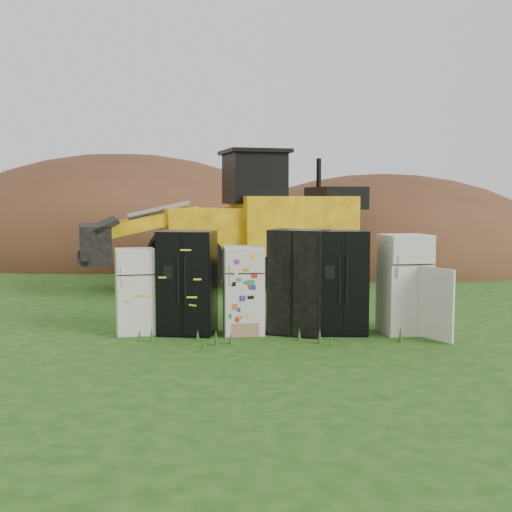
{
  "coord_description": "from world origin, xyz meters",
  "views": [
    {
      "loc": [
        -0.66,
        -11.47,
        2.46
      ],
      "look_at": [
        -0.21,
        2.0,
        1.23
      ],
      "focal_mm": 45.0,
      "sensor_mm": 36.0,
      "label": 1
    }
  ],
  "objects_px": {
    "fridge_black_right": "(341,282)",
    "fridge_black_side": "(187,282)",
    "fridge_sticker": "(243,290)",
    "wheel_loader": "(221,219)",
    "fridge_leftmost": "(135,291)",
    "fridge_open_door": "(405,284)",
    "fridge_dark_mid": "(299,282)"
  },
  "relations": [
    {
      "from": "fridge_black_right",
      "to": "fridge_open_door",
      "type": "height_order",
      "value": "fridge_black_right"
    },
    {
      "from": "fridge_leftmost",
      "to": "fridge_dark_mid",
      "type": "distance_m",
      "value": 2.96
    },
    {
      "from": "fridge_sticker",
      "to": "fridge_dark_mid",
      "type": "height_order",
      "value": "fridge_dark_mid"
    },
    {
      "from": "wheel_loader",
      "to": "fridge_sticker",
      "type": "bearing_deg",
      "value": -98.93
    },
    {
      "from": "fridge_sticker",
      "to": "fridge_black_right",
      "type": "distance_m",
      "value": 1.77
    },
    {
      "from": "fridge_black_right",
      "to": "fridge_leftmost",
      "type": "bearing_deg",
      "value": -176.98
    },
    {
      "from": "fridge_leftmost",
      "to": "fridge_sticker",
      "type": "xyz_separation_m",
      "value": [
        1.95,
        -0.09,
        0.02
      ]
    },
    {
      "from": "fridge_black_side",
      "to": "fridge_leftmost",
      "type": "bearing_deg",
      "value": -171.1
    },
    {
      "from": "fridge_black_side",
      "to": "fridge_black_right",
      "type": "height_order",
      "value": "fridge_black_right"
    },
    {
      "from": "fridge_black_right",
      "to": "fridge_open_door",
      "type": "xyz_separation_m",
      "value": [
        1.16,
        -0.03,
        -0.04
      ]
    },
    {
      "from": "fridge_black_side",
      "to": "fridge_open_door",
      "type": "distance_m",
      "value": 3.94
    },
    {
      "from": "fridge_black_side",
      "to": "fridge_open_door",
      "type": "relative_size",
      "value": 1.04
    },
    {
      "from": "fridge_leftmost",
      "to": "fridge_dark_mid",
      "type": "bearing_deg",
      "value": -13.16
    },
    {
      "from": "fridge_dark_mid",
      "to": "fridge_open_door",
      "type": "relative_size",
      "value": 1.05
    },
    {
      "from": "fridge_black_side",
      "to": "fridge_open_door",
      "type": "bearing_deg",
      "value": 7.92
    },
    {
      "from": "fridge_sticker",
      "to": "fridge_dark_mid",
      "type": "distance_m",
      "value": 1.02
    },
    {
      "from": "fridge_leftmost",
      "to": "fridge_black_side",
      "type": "relative_size",
      "value": 0.83
    },
    {
      "from": "fridge_black_side",
      "to": "fridge_dark_mid",
      "type": "distance_m",
      "value": 2.02
    },
    {
      "from": "fridge_open_door",
      "to": "fridge_dark_mid",
      "type": "bearing_deg",
      "value": 170.56
    },
    {
      "from": "wheel_loader",
      "to": "fridge_dark_mid",
      "type": "bearing_deg",
      "value": -89.61
    },
    {
      "from": "fridge_black_side",
      "to": "fridge_sticker",
      "type": "xyz_separation_m",
      "value": [
        1.01,
        -0.08,
        -0.14
      ]
    },
    {
      "from": "fridge_sticker",
      "to": "fridge_open_door",
      "type": "bearing_deg",
      "value": -3.97
    },
    {
      "from": "fridge_leftmost",
      "to": "fridge_open_door",
      "type": "height_order",
      "value": "fridge_open_door"
    },
    {
      "from": "fridge_black_right",
      "to": "fridge_black_side",
      "type": "bearing_deg",
      "value": -177.18
    },
    {
      "from": "fridge_sticker",
      "to": "fridge_black_side",
      "type": "bearing_deg",
      "value": 171.02
    },
    {
      "from": "fridge_sticker",
      "to": "wheel_loader",
      "type": "bearing_deg",
      "value": 90.75
    },
    {
      "from": "fridge_dark_mid",
      "to": "fridge_black_right",
      "type": "height_order",
      "value": "fridge_dark_mid"
    },
    {
      "from": "fridge_dark_mid",
      "to": "wheel_loader",
      "type": "relative_size",
      "value": 0.24
    },
    {
      "from": "fridge_sticker",
      "to": "fridge_open_door",
      "type": "relative_size",
      "value": 0.88
    },
    {
      "from": "fridge_open_door",
      "to": "wheel_loader",
      "type": "bearing_deg",
      "value": 111.14
    },
    {
      "from": "fridge_dark_mid",
      "to": "wheel_loader",
      "type": "xyz_separation_m",
      "value": [
        -1.53,
        6.02,
        0.93
      ]
    },
    {
      "from": "wheel_loader",
      "to": "fridge_black_side",
      "type": "bearing_deg",
      "value": -108.54
    }
  ]
}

